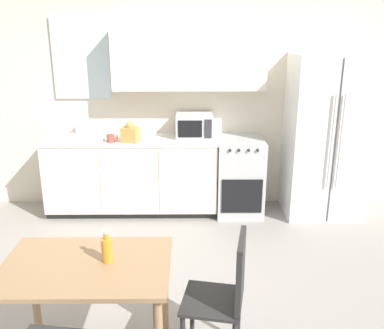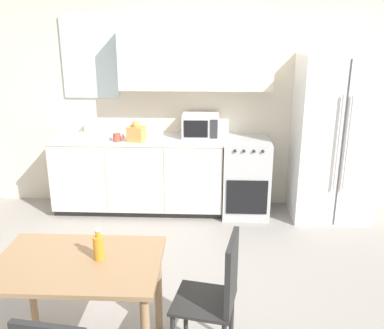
{
  "view_description": "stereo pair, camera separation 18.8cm",
  "coord_description": "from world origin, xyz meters",
  "px_view_note": "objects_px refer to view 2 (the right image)",
  "views": [
    {
      "loc": [
        0.4,
        -3.01,
        2.21
      ],
      "look_at": [
        0.44,
        0.55,
        1.05
      ],
      "focal_mm": 40.0,
      "sensor_mm": 36.0,
      "label": 1
    },
    {
      "loc": [
        0.59,
        -3.0,
        2.21
      ],
      "look_at": [
        0.44,
        0.55,
        1.05
      ],
      "focal_mm": 40.0,
      "sensor_mm": 36.0,
      "label": 2
    }
  ],
  "objects_px": {
    "refrigerator": "(334,139)",
    "dining_chair_side": "(218,291)",
    "drink_bottle": "(99,247)",
    "dining_table": "(79,277)",
    "oven_range": "(245,177)",
    "microwave": "(201,126)",
    "coffee_mug": "(118,137)"
  },
  "relations": [
    {
      "from": "refrigerator",
      "to": "dining_chair_side",
      "type": "height_order",
      "value": "refrigerator"
    },
    {
      "from": "dining_chair_side",
      "to": "drink_bottle",
      "type": "relative_size",
      "value": 4.23
    },
    {
      "from": "dining_table",
      "to": "drink_bottle",
      "type": "height_order",
      "value": "drink_bottle"
    },
    {
      "from": "oven_range",
      "to": "dining_table",
      "type": "height_order",
      "value": "oven_range"
    },
    {
      "from": "refrigerator",
      "to": "microwave",
      "type": "relative_size",
      "value": 4.42
    },
    {
      "from": "dining_table",
      "to": "dining_chair_side",
      "type": "xyz_separation_m",
      "value": [
        0.91,
        0.04,
        -0.1
      ]
    },
    {
      "from": "oven_range",
      "to": "microwave",
      "type": "distance_m",
      "value": 0.82
    },
    {
      "from": "dining_chair_side",
      "to": "refrigerator",
      "type": "bearing_deg",
      "value": -18.29
    },
    {
      "from": "coffee_mug",
      "to": "dining_table",
      "type": "xyz_separation_m",
      "value": [
        0.22,
        -2.35,
        -0.34
      ]
    },
    {
      "from": "microwave",
      "to": "dining_chair_side",
      "type": "xyz_separation_m",
      "value": [
        0.18,
        -2.56,
        -0.53
      ]
    },
    {
      "from": "dining_chair_side",
      "to": "dining_table",
      "type": "bearing_deg",
      "value": 103.65
    },
    {
      "from": "oven_range",
      "to": "drink_bottle",
      "type": "distance_m",
      "value": 2.74
    },
    {
      "from": "microwave",
      "to": "coffee_mug",
      "type": "bearing_deg",
      "value": -165.1
    },
    {
      "from": "dining_table",
      "to": "dining_chair_side",
      "type": "distance_m",
      "value": 0.92
    },
    {
      "from": "oven_range",
      "to": "microwave",
      "type": "xyz_separation_m",
      "value": [
        -0.55,
        0.1,
        0.61
      ]
    },
    {
      "from": "oven_range",
      "to": "dining_chair_side",
      "type": "bearing_deg",
      "value": -98.42
    },
    {
      "from": "coffee_mug",
      "to": "drink_bottle",
      "type": "height_order",
      "value": "coffee_mug"
    },
    {
      "from": "oven_range",
      "to": "drink_bottle",
      "type": "bearing_deg",
      "value": -114.88
    },
    {
      "from": "coffee_mug",
      "to": "drink_bottle",
      "type": "xyz_separation_m",
      "value": [
        0.36,
        -2.31,
        -0.13
      ]
    },
    {
      "from": "oven_range",
      "to": "dining_chair_side",
      "type": "distance_m",
      "value": 2.48
    },
    {
      "from": "microwave",
      "to": "dining_table",
      "type": "height_order",
      "value": "microwave"
    },
    {
      "from": "microwave",
      "to": "coffee_mug",
      "type": "xyz_separation_m",
      "value": [
        -0.95,
        -0.25,
        -0.09
      ]
    },
    {
      "from": "coffee_mug",
      "to": "refrigerator",
      "type": "bearing_deg",
      "value": 2.86
    },
    {
      "from": "microwave",
      "to": "dining_table",
      "type": "distance_m",
      "value": 2.73
    },
    {
      "from": "dining_table",
      "to": "oven_range",
      "type": "bearing_deg",
      "value": 62.91
    },
    {
      "from": "refrigerator",
      "to": "dining_table",
      "type": "bearing_deg",
      "value": -132.65
    },
    {
      "from": "refrigerator",
      "to": "microwave",
      "type": "height_order",
      "value": "refrigerator"
    },
    {
      "from": "microwave",
      "to": "dining_table",
      "type": "relative_size",
      "value": 0.4
    },
    {
      "from": "drink_bottle",
      "to": "oven_range",
      "type": "bearing_deg",
      "value": 65.12
    },
    {
      "from": "drink_bottle",
      "to": "coffee_mug",
      "type": "bearing_deg",
      "value": 98.82
    },
    {
      "from": "refrigerator",
      "to": "microwave",
      "type": "bearing_deg",
      "value": 175.23
    },
    {
      "from": "dining_table",
      "to": "microwave",
      "type": "bearing_deg",
      "value": 74.31
    }
  ]
}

